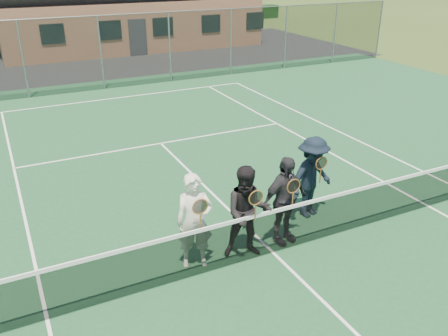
# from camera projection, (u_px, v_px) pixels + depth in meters

# --- Properties ---
(ground) EXTENTS (220.00, 220.00, 0.00)m
(ground) POSITION_uv_depth(u_px,v_px,m) (76.00, 61.00, 25.38)
(ground) COLOR #33491A
(ground) RESTS_ON ground
(court_surface) EXTENTS (30.00, 30.00, 0.02)m
(court_surface) POSITION_uv_depth(u_px,v_px,m) (273.00, 253.00, 9.04)
(court_surface) COLOR #1C4C2B
(court_surface) RESTS_ON ground
(hedge_row) EXTENTS (40.00, 1.20, 1.10)m
(hedge_row) POSITION_uv_depth(u_px,v_px,m) (44.00, 24.00, 34.95)
(hedge_row) COLOR black
(hedge_row) RESTS_ON ground
(court_markings) EXTENTS (11.03, 23.83, 0.01)m
(court_markings) POSITION_uv_depth(u_px,v_px,m) (273.00, 253.00, 9.03)
(court_markings) COLOR white
(court_markings) RESTS_ON court_surface
(tennis_net) EXTENTS (11.68, 0.08, 1.10)m
(tennis_net) POSITION_uv_depth(u_px,v_px,m) (274.00, 229.00, 8.82)
(tennis_net) COLOR slate
(tennis_net) RESTS_ON ground
(perimeter_fence) EXTENTS (30.07, 0.07, 3.02)m
(perimeter_fence) POSITION_uv_depth(u_px,v_px,m) (101.00, 53.00, 19.44)
(perimeter_fence) COLOR slate
(perimeter_fence) RESTS_ON ground
(player_a) EXTENTS (0.75, 0.61, 1.80)m
(player_a) POSITION_uv_depth(u_px,v_px,m) (194.00, 221.00, 8.34)
(player_a) COLOR white
(player_a) RESTS_ON court_surface
(player_b) EXTENTS (1.06, 0.95, 1.80)m
(player_b) POSITION_uv_depth(u_px,v_px,m) (248.00, 212.00, 8.63)
(player_b) COLOR black
(player_b) RESTS_ON court_surface
(player_c) EXTENTS (1.11, 0.61, 1.80)m
(player_c) POSITION_uv_depth(u_px,v_px,m) (284.00, 201.00, 9.05)
(player_c) COLOR #26252B
(player_c) RESTS_ON court_surface
(player_d) EXTENTS (1.30, 0.95, 1.80)m
(player_d) POSITION_uv_depth(u_px,v_px,m) (312.00, 177.00, 10.00)
(player_d) COLOR black
(player_d) RESTS_ON court_surface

